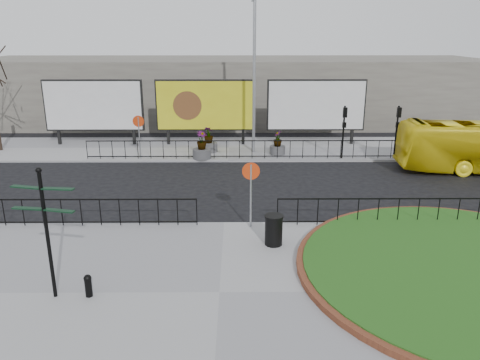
{
  "coord_description": "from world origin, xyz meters",
  "views": [
    {
      "loc": [
        0.49,
        -16.46,
        7.05
      ],
      "look_at": [
        0.62,
        1.29,
        1.4
      ],
      "focal_mm": 35.0,
      "sensor_mm": 36.0,
      "label": 1
    }
  ],
  "objects_px": {
    "lamp_post": "(254,72)",
    "planter_c": "(277,146)",
    "fingerpost_sign": "(46,221)",
    "bollard": "(88,285)",
    "planter_a": "(202,149)",
    "planter_b": "(209,143)",
    "litter_bin": "(274,230)",
    "billboard_mid": "(205,106)"
  },
  "relations": [
    {
      "from": "planter_b",
      "to": "litter_bin",
      "type": "bearing_deg",
      "value": -77.25
    },
    {
      "from": "lamp_post",
      "to": "planter_b",
      "type": "height_order",
      "value": "lamp_post"
    },
    {
      "from": "litter_bin",
      "to": "fingerpost_sign",
      "type": "bearing_deg",
      "value": -152.58
    },
    {
      "from": "fingerpost_sign",
      "to": "planter_b",
      "type": "bearing_deg",
      "value": 92.08
    },
    {
      "from": "planter_b",
      "to": "lamp_post",
      "type": "bearing_deg",
      "value": 0.0
    },
    {
      "from": "litter_bin",
      "to": "planter_c",
      "type": "relative_size",
      "value": 0.77
    },
    {
      "from": "billboard_mid",
      "to": "planter_c",
      "type": "distance_m",
      "value": 5.47
    },
    {
      "from": "fingerpost_sign",
      "to": "planter_a",
      "type": "relative_size",
      "value": 2.33
    },
    {
      "from": "lamp_post",
      "to": "fingerpost_sign",
      "type": "height_order",
      "value": "lamp_post"
    },
    {
      "from": "billboard_mid",
      "to": "planter_a",
      "type": "bearing_deg",
      "value": -90.0
    },
    {
      "from": "bollard",
      "to": "planter_a",
      "type": "bearing_deg",
      "value": 81.93
    },
    {
      "from": "lamp_post",
      "to": "planter_c",
      "type": "height_order",
      "value": "lamp_post"
    },
    {
      "from": "lamp_post",
      "to": "planter_a",
      "type": "relative_size",
      "value": 5.85
    },
    {
      "from": "bollard",
      "to": "planter_c",
      "type": "bearing_deg",
      "value": 67.47
    },
    {
      "from": "billboard_mid",
      "to": "litter_bin",
      "type": "relative_size",
      "value": 5.84
    },
    {
      "from": "billboard_mid",
      "to": "lamp_post",
      "type": "relative_size",
      "value": 0.67
    },
    {
      "from": "billboard_mid",
      "to": "planter_c",
      "type": "xyz_separation_m",
      "value": [
        4.4,
        -2.56,
        -1.99
      ]
    },
    {
      "from": "bollard",
      "to": "planter_a",
      "type": "height_order",
      "value": "planter_a"
    },
    {
      "from": "fingerpost_sign",
      "to": "bollard",
      "type": "distance_m",
      "value": 2.08
    },
    {
      "from": "billboard_mid",
      "to": "planter_b",
      "type": "distance_m",
      "value": 2.79
    },
    {
      "from": "bollard",
      "to": "fingerpost_sign",
      "type": "bearing_deg",
      "value": 179.59
    },
    {
      "from": "planter_a",
      "to": "planter_b",
      "type": "distance_m",
      "value": 1.63
    },
    {
      "from": "bollard",
      "to": "planter_b",
      "type": "relative_size",
      "value": 0.43
    },
    {
      "from": "lamp_post",
      "to": "bollard",
      "type": "bearing_deg",
      "value": -107.42
    },
    {
      "from": "lamp_post",
      "to": "litter_bin",
      "type": "relative_size",
      "value": 8.7
    },
    {
      "from": "bollard",
      "to": "litter_bin",
      "type": "xyz_separation_m",
      "value": [
        5.3,
        3.24,
        0.18
      ]
    },
    {
      "from": "planter_a",
      "to": "planter_b",
      "type": "bearing_deg",
      "value": 79.11
    },
    {
      "from": "lamp_post",
      "to": "fingerpost_sign",
      "type": "relative_size",
      "value": 2.51
    },
    {
      "from": "litter_bin",
      "to": "planter_b",
      "type": "bearing_deg",
      "value": 102.75
    },
    {
      "from": "billboard_mid",
      "to": "planter_c",
      "type": "height_order",
      "value": "billboard_mid"
    },
    {
      "from": "litter_bin",
      "to": "planter_c",
      "type": "height_order",
      "value": "planter_c"
    },
    {
      "from": "fingerpost_sign",
      "to": "planter_c",
      "type": "xyz_separation_m",
      "value": [
        7.39,
        15.58,
        -1.74
      ]
    },
    {
      "from": "litter_bin",
      "to": "planter_a",
      "type": "bearing_deg",
      "value": 105.93
    },
    {
      "from": "bollard",
      "to": "litter_bin",
      "type": "distance_m",
      "value": 6.22
    },
    {
      "from": "litter_bin",
      "to": "planter_c",
      "type": "distance_m",
      "value": 12.4
    },
    {
      "from": "planter_c",
      "to": "planter_a",
      "type": "bearing_deg",
      "value": -167.06
    },
    {
      "from": "fingerpost_sign",
      "to": "litter_bin",
      "type": "bearing_deg",
      "value": 41.04
    },
    {
      "from": "planter_a",
      "to": "billboard_mid",
      "type": "bearing_deg",
      "value": 90.0
    },
    {
      "from": "bollard",
      "to": "lamp_post",
      "type": "bearing_deg",
      "value": 72.58
    },
    {
      "from": "fingerpost_sign",
      "to": "bollard",
      "type": "height_order",
      "value": "fingerpost_sign"
    },
    {
      "from": "lamp_post",
      "to": "planter_a",
      "type": "distance_m",
      "value": 5.36
    },
    {
      "from": "planter_b",
      "to": "billboard_mid",
      "type": "bearing_deg",
      "value": 98.87
    }
  ]
}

